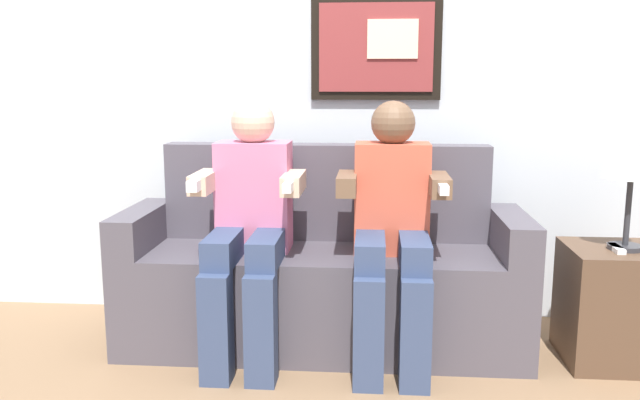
% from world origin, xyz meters
% --- Properties ---
extents(ground_plane, '(5.46, 5.46, 0.00)m').
position_xyz_m(ground_plane, '(0.00, 0.00, 0.00)').
color(ground_plane, '#8C6B4C').
extents(back_wall_assembly, '(4.20, 0.10, 2.60)m').
position_xyz_m(back_wall_assembly, '(0.01, 0.76, 1.30)').
color(back_wall_assembly, silver).
rests_on(back_wall_assembly, ground_plane).
extents(couch, '(1.80, 0.58, 0.90)m').
position_xyz_m(couch, '(0.00, 0.33, 0.31)').
color(couch, '#514C56').
rests_on(couch, ground_plane).
extents(person_on_left, '(0.46, 0.56, 1.11)m').
position_xyz_m(person_on_left, '(-0.30, 0.16, 0.61)').
color(person_on_left, pink).
rests_on(person_on_left, ground_plane).
extents(person_on_right, '(0.46, 0.56, 1.11)m').
position_xyz_m(person_on_right, '(0.30, 0.16, 0.61)').
color(person_on_right, '#D8593F').
rests_on(person_on_right, ground_plane).
extents(side_table_right, '(0.40, 0.40, 0.50)m').
position_xyz_m(side_table_right, '(1.25, 0.22, 0.25)').
color(side_table_right, brown).
rests_on(side_table_right, ground_plane).
extents(table_lamp, '(0.22, 0.22, 0.46)m').
position_xyz_m(table_lamp, '(1.27, 0.20, 0.86)').
color(table_lamp, '#333338').
rests_on(table_lamp, side_table_right).
extents(spare_remote_on_table, '(0.04, 0.13, 0.02)m').
position_xyz_m(spare_remote_on_table, '(1.23, 0.17, 0.51)').
color(spare_remote_on_table, white).
rests_on(spare_remote_on_table, side_table_right).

